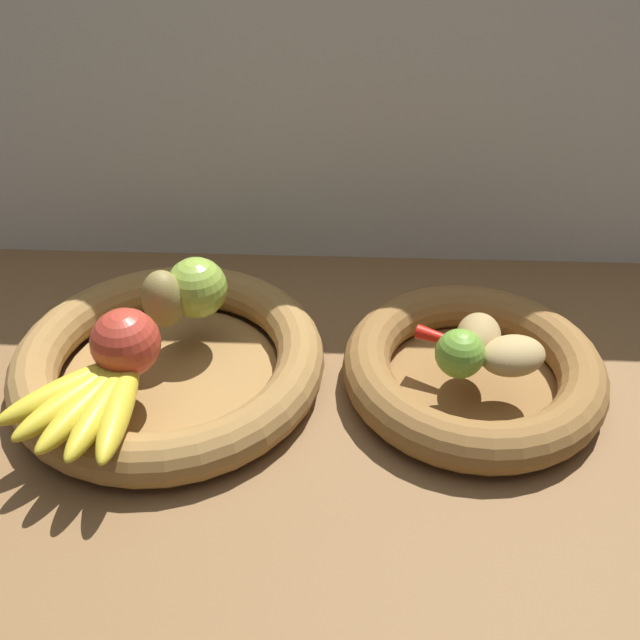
% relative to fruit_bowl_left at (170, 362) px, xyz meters
% --- Properties ---
extents(ground_plane, '(1.40, 0.90, 0.03)m').
position_rel_fruit_bowl_left_xyz_m(ground_plane, '(0.21, 0.02, -0.04)').
color(ground_plane, brown).
extents(back_wall, '(1.40, 0.03, 0.55)m').
position_rel_fruit_bowl_left_xyz_m(back_wall, '(0.21, 0.32, 0.25)').
color(back_wall, silver).
rests_on(back_wall, ground_plane).
extents(fruit_bowl_left, '(0.39, 0.39, 0.06)m').
position_rel_fruit_bowl_left_xyz_m(fruit_bowl_left, '(0.00, 0.00, 0.00)').
color(fruit_bowl_left, olive).
rests_on(fruit_bowl_left, ground_plane).
extents(fruit_bowl_right, '(0.32, 0.32, 0.06)m').
position_rel_fruit_bowl_left_xyz_m(fruit_bowl_right, '(0.38, 0.00, 0.00)').
color(fruit_bowl_right, brown).
rests_on(fruit_bowl_right, ground_plane).
extents(apple_red_front, '(0.08, 0.08, 0.08)m').
position_rel_fruit_bowl_left_xyz_m(apple_red_front, '(-0.03, -0.05, 0.07)').
color(apple_red_front, '#B73828').
rests_on(apple_red_front, fruit_bowl_left).
extents(apple_green_back, '(0.08, 0.08, 0.08)m').
position_rel_fruit_bowl_left_xyz_m(apple_green_back, '(0.03, 0.06, 0.07)').
color(apple_green_back, '#8CAD3D').
rests_on(apple_green_back, fruit_bowl_left).
extents(pear_brown, '(0.08, 0.08, 0.08)m').
position_rel_fruit_bowl_left_xyz_m(pear_brown, '(-0.01, 0.04, 0.07)').
color(pear_brown, olive).
rests_on(pear_brown, fruit_bowl_left).
extents(banana_bunch_front, '(0.15, 0.18, 0.03)m').
position_rel_fruit_bowl_left_xyz_m(banana_bunch_front, '(-0.05, -0.12, 0.05)').
color(banana_bunch_front, gold).
rests_on(banana_bunch_front, fruit_bowl_left).
extents(potato_small, '(0.09, 0.07, 0.04)m').
position_rel_fruit_bowl_left_xyz_m(potato_small, '(0.41, -0.03, 0.05)').
color(potato_small, tan).
rests_on(potato_small, fruit_bowl_right).
extents(potato_large, '(0.07, 0.08, 0.04)m').
position_rel_fruit_bowl_left_xyz_m(potato_large, '(0.38, 0.00, 0.05)').
color(potato_large, '#A38451').
rests_on(potato_large, fruit_bowl_right).
extents(lime_near, '(0.06, 0.06, 0.06)m').
position_rel_fruit_bowl_left_xyz_m(lime_near, '(0.35, -0.04, 0.06)').
color(lime_near, '#6B9E33').
rests_on(lime_near, fruit_bowl_right).
extents(chili_pepper, '(0.10, 0.06, 0.02)m').
position_rel_fruit_bowl_left_xyz_m(chili_pepper, '(0.35, 0.00, 0.04)').
color(chili_pepper, red).
rests_on(chili_pepper, fruit_bowl_right).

